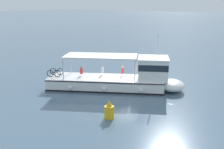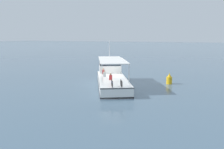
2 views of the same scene
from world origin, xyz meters
The scene contains 3 objects.
ground_plane centered at (0.00, 0.00, 0.00)m, with size 400.00×400.00×0.00m, color slate.
ferry_main centered at (0.41, 0.16, 1.02)m, with size 12.67×8.69×5.32m.
channel_buoy centered at (-2.68, 6.69, 0.57)m, with size 0.70×0.70×1.40m.
Camera 2 is at (27.02, 11.66, 5.97)m, focal length 38.32 mm.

